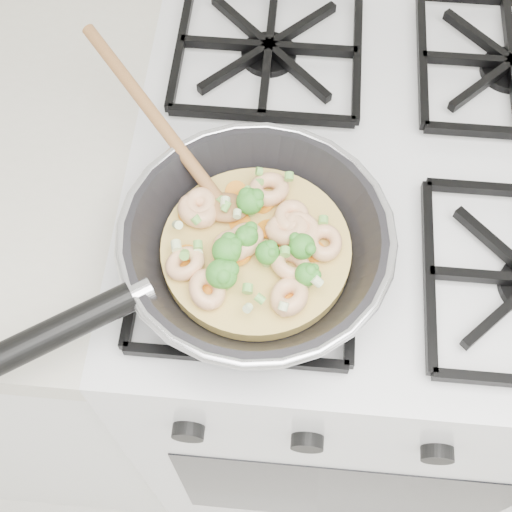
{
  "coord_description": "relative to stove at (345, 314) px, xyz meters",
  "views": [
    {
      "loc": [
        -0.11,
        1.21,
        1.57
      ],
      "look_at": [
        -0.14,
        1.55,
        0.93
      ],
      "focal_mm": 49.35,
      "sensor_mm": 36.0,
      "label": 1
    }
  ],
  "objects": [
    {
      "name": "stove",
      "position": [
        0.0,
        0.0,
        0.0
      ],
      "size": [
        0.6,
        0.6,
        0.92
      ],
      "color": "silver",
      "rests_on": "ground"
    },
    {
      "name": "skillet",
      "position": [
        -0.15,
        -0.16,
        0.49
      ],
      "size": [
        0.42,
        0.42,
        0.09
      ],
      "rotation": [
        0.0,
        0.0,
        0.15
      ],
      "color": "black",
      "rests_on": "stove"
    }
  ]
}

